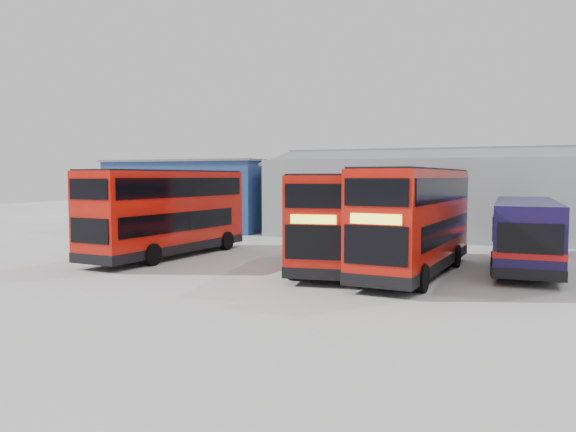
# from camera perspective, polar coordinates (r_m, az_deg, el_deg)

# --- Properties ---
(ground_plane) EXTENTS (120.00, 120.00, 0.00)m
(ground_plane) POSITION_cam_1_polar(r_m,az_deg,el_deg) (21.46, -0.76, -6.47)
(ground_plane) COLOR #A3A29D
(ground_plane) RESTS_ON ground
(office_block) EXTENTS (12.30, 8.32, 5.12)m
(office_block) POSITION_cam_1_polar(r_m,az_deg,el_deg) (43.50, -8.98, 2.21)
(office_block) COLOR navy
(office_block) RESTS_ON ground
(maintenance_shed) EXTENTS (30.50, 12.00, 5.89)m
(maintenance_shed) POSITION_cam_1_polar(r_m,az_deg,el_deg) (39.57, 21.41, 1.85)
(maintenance_shed) COLOR #91979E
(maintenance_shed) RESTS_ON ground
(double_decker_left) EXTENTS (3.35, 10.16, 4.22)m
(double_decker_left) POSITION_cam_1_polar(r_m,az_deg,el_deg) (27.88, -12.13, 0.21)
(double_decker_left) COLOR red
(double_decker_left) RESTS_ON ground
(double_decker_centre) EXTENTS (3.51, 9.69, 4.02)m
(double_decker_centre) POSITION_cam_1_polar(r_m,az_deg,el_deg) (24.19, 4.75, -0.52)
(double_decker_centre) COLOR red
(double_decker_centre) RESTS_ON ground
(double_decker_right) EXTENTS (3.41, 10.18, 4.23)m
(double_decker_right) POSITION_cam_1_polar(r_m,az_deg,el_deg) (22.93, 12.80, -0.59)
(double_decker_right) COLOR red
(double_decker_right) RESTS_ON ground
(single_decker_blue) EXTENTS (2.62, 10.64, 2.88)m
(single_decker_blue) POSITION_cam_1_polar(r_m,az_deg,el_deg) (26.33, 22.96, -1.70)
(single_decker_blue) COLOR #110D3A
(single_decker_blue) RESTS_ON ground
(panel_van) EXTENTS (2.23, 5.06, 2.19)m
(panel_van) POSITION_cam_1_polar(r_m,az_deg,el_deg) (41.13, -17.73, 0.08)
(panel_van) COLOR white
(panel_van) RESTS_ON ground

